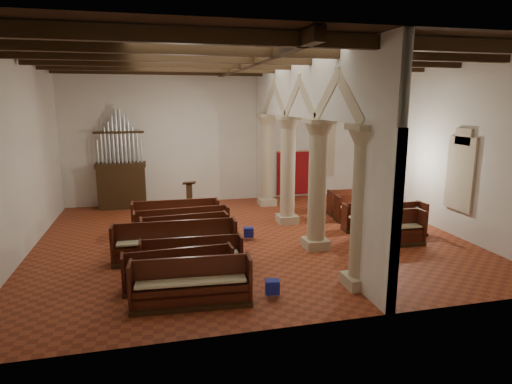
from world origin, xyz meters
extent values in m
plane|color=brown|center=(0.00, 0.00, 0.00)|extent=(14.00, 14.00, 0.00)
plane|color=#311E10|center=(0.00, 0.00, 6.00)|extent=(14.00, 14.00, 0.00)
cube|color=beige|center=(0.00, 6.00, 3.00)|extent=(14.00, 0.02, 6.00)
cube|color=beige|center=(0.00, -6.00, 3.00)|extent=(14.00, 0.02, 6.00)
cube|color=beige|center=(-7.00, 0.00, 3.00)|extent=(0.02, 12.00, 6.00)
cube|color=beige|center=(7.00, 0.00, 3.00)|extent=(0.02, 12.00, 6.00)
cube|color=tan|center=(1.80, -4.50, 0.15)|extent=(0.75, 0.75, 0.30)
cylinder|color=tan|center=(1.80, -4.50, 1.95)|extent=(0.56, 0.56, 3.30)
cube|color=tan|center=(1.80, -1.50, 0.15)|extent=(0.75, 0.75, 0.30)
cylinder|color=tan|center=(1.80, -1.50, 1.95)|extent=(0.56, 0.56, 3.30)
cube|color=tan|center=(1.80, 1.50, 0.15)|extent=(0.75, 0.75, 0.30)
cylinder|color=tan|center=(1.80, 1.50, 1.95)|extent=(0.56, 0.56, 3.30)
cube|color=tan|center=(1.80, 4.50, 0.15)|extent=(0.75, 0.75, 0.30)
cylinder|color=tan|center=(1.80, 4.50, 1.95)|extent=(0.56, 0.56, 3.30)
cube|color=beige|center=(1.80, 0.00, 5.04)|extent=(0.25, 11.90, 1.93)
cube|color=#306E59|center=(6.98, -1.50, 2.20)|extent=(0.03, 1.00, 2.20)
cube|color=#306E59|center=(6.98, 2.50, 2.20)|extent=(0.03, 1.00, 2.20)
cube|color=#306E59|center=(5.00, 5.98, 2.20)|extent=(1.00, 0.03, 2.20)
cube|color=#301E0F|center=(-4.50, 5.50, 0.90)|extent=(2.00, 0.80, 1.80)
cube|color=#301E0F|center=(-4.50, 5.50, 1.90)|extent=(2.10, 0.85, 0.20)
cube|color=#3B2812|center=(-1.69, 4.35, 0.05)|extent=(0.50, 0.50, 0.10)
cube|color=#3B2812|center=(-1.69, 4.35, 0.58)|extent=(0.24, 0.24, 1.15)
cube|color=#3B2812|center=(-1.69, 4.27, 1.21)|extent=(0.55, 0.44, 0.20)
cube|color=maroon|center=(3.50, 5.92, 1.15)|extent=(1.60, 0.06, 2.10)
cylinder|color=gold|center=(3.50, 5.90, 2.25)|extent=(1.80, 0.04, 0.04)
cone|color=#301E0F|center=(4.73, 5.50, 0.06)|extent=(0.39, 0.39, 0.13)
cylinder|color=gold|center=(4.73, 5.50, 1.29)|extent=(0.04, 0.04, 2.57)
cylinder|color=gold|center=(4.73, 5.50, 2.47)|extent=(0.14, 0.75, 0.03)
cube|color=#1F1855|center=(4.73, 5.48, 1.93)|extent=(0.59, 0.11, 0.91)
cube|color=navy|center=(-0.50, -4.57, 0.27)|extent=(0.37, 0.32, 0.33)
cube|color=navy|center=(-1.06, -2.12, 0.25)|extent=(0.37, 0.33, 0.31)
cube|color=#171698|center=(-0.10, -0.18, 0.26)|extent=(0.35, 0.29, 0.32)
cylinder|color=white|center=(-1.90, -4.50, 0.16)|extent=(0.92, 0.17, 0.09)
cylinder|color=silver|center=(-2.97, -3.33, 0.16)|extent=(1.06, 0.26, 0.11)
cube|color=#301E0F|center=(-2.41, -4.54, 0.05)|extent=(2.78, 0.90, 0.10)
cube|color=#44180E|center=(-2.41, -4.59, 0.34)|extent=(2.61, 0.58, 0.47)
cube|color=#44180E|center=(-2.41, -4.35, 0.60)|extent=(2.58, 0.24, 0.99)
cube|color=#44180E|center=(-3.74, -4.52, 0.60)|extent=(0.11, 0.63, 0.99)
cube|color=#44180E|center=(-1.08, -4.52, 0.60)|extent=(0.11, 0.63, 0.99)
cube|color=beige|center=(-2.41, -4.59, 0.60)|extent=(2.50, 0.53, 0.05)
cube|color=#301E0F|center=(-2.62, -3.46, 0.05)|extent=(2.78, 0.77, 0.09)
cube|color=#4F1111|center=(-2.62, -3.51, 0.30)|extent=(2.62, 0.49, 0.41)
cube|color=#4F1111|center=(-2.62, -3.30, 0.53)|extent=(2.60, 0.18, 0.88)
cube|color=#4F1111|center=(-3.96, -3.45, 0.53)|extent=(0.09, 0.56, 0.88)
cube|color=#4F1111|center=(-1.28, -3.45, 0.53)|extent=(0.09, 0.56, 0.88)
cube|color=beige|center=(-2.62, -3.51, 0.53)|extent=(2.51, 0.44, 0.05)
cube|color=#301E0F|center=(-2.22, -2.62, 0.05)|extent=(2.79, 0.75, 0.09)
cube|color=#521A11|center=(-2.22, -2.67, 0.30)|extent=(2.63, 0.47, 0.42)
cube|color=#521A11|center=(-2.22, -2.45, 0.53)|extent=(2.62, 0.16, 0.88)
cube|color=#521A11|center=(-3.57, -2.60, 0.53)|extent=(0.09, 0.56, 0.88)
cube|color=#521A11|center=(-0.88, -2.60, 0.53)|extent=(0.09, 0.56, 0.88)
cube|color=beige|center=(-2.22, -2.67, 0.53)|extent=(2.52, 0.42, 0.05)
cube|color=#301E0F|center=(-2.60, -1.55, 0.05)|extent=(3.60, 0.88, 0.11)
cube|color=#44130E|center=(-2.60, -1.60, 0.36)|extent=(3.44, 0.55, 0.49)
cube|color=#44130E|center=(-2.60, -1.35, 0.63)|extent=(3.43, 0.18, 1.04)
cube|color=#44130E|center=(-4.36, -1.52, 0.63)|extent=(0.10, 0.66, 1.04)
cube|color=#44130E|center=(-0.85, -1.52, 0.63)|extent=(0.10, 0.66, 1.04)
cube|color=beige|center=(-2.60, -1.60, 0.63)|extent=(3.31, 0.50, 0.05)
cube|color=#301E0F|center=(-2.25, -0.60, 0.05)|extent=(2.76, 0.90, 0.10)
cube|color=#461B0F|center=(-2.25, -0.65, 0.33)|extent=(2.59, 0.58, 0.46)
cube|color=#461B0F|center=(-2.25, -0.42, 0.59)|extent=(2.57, 0.24, 0.98)
cube|color=#461B0F|center=(-3.57, -0.58, 0.59)|extent=(0.11, 0.62, 0.98)
cube|color=#461B0F|center=(-0.92, -0.58, 0.59)|extent=(0.11, 0.62, 0.98)
cube|color=beige|center=(-2.25, -0.65, 0.59)|extent=(2.49, 0.53, 0.05)
cube|color=#301E0F|center=(-2.27, 0.36, 0.05)|extent=(3.20, 0.91, 0.10)
cube|color=#48160F|center=(-2.27, 0.31, 0.33)|extent=(3.03, 0.60, 0.45)
cube|color=#48160F|center=(-2.27, 0.54, 0.58)|extent=(3.01, 0.27, 0.96)
cube|color=#48160F|center=(-3.82, 0.38, 0.58)|extent=(0.11, 0.61, 0.96)
cube|color=#48160F|center=(-0.72, 0.38, 0.58)|extent=(0.11, 0.61, 0.96)
cube|color=beige|center=(-2.27, 0.31, 0.58)|extent=(2.91, 0.55, 0.05)
cube|color=#301E0F|center=(-2.42, 1.32, 0.05)|extent=(3.06, 0.81, 0.11)
cube|color=#4A1C0F|center=(-2.42, 1.27, 0.35)|extent=(2.90, 0.48, 0.49)
cube|color=#4A1C0F|center=(-2.42, 1.52, 0.62)|extent=(2.90, 0.12, 1.03)
cube|color=#4A1C0F|center=(-3.91, 1.34, 0.62)|extent=(0.09, 0.65, 1.03)
cube|color=#4A1C0F|center=(-0.93, 1.34, 0.62)|extent=(0.09, 0.65, 1.03)
cube|color=beige|center=(-2.42, 1.27, 0.62)|extent=(2.79, 0.44, 0.05)
cube|color=#301E0F|center=(4.39, -1.78, 0.05)|extent=(2.00, 0.85, 0.11)
cube|color=#501E11|center=(4.39, -1.84, 0.35)|extent=(1.83, 0.52, 0.48)
cube|color=#501E11|center=(4.39, -1.59, 0.62)|extent=(1.82, 0.16, 1.02)
cube|color=#501E11|center=(3.44, -1.76, 0.62)|extent=(0.11, 0.65, 1.02)
cube|color=#501E11|center=(5.33, -1.76, 0.62)|extent=(0.11, 0.65, 1.02)
cube|color=beige|center=(4.39, -1.84, 0.62)|extent=(1.76, 0.47, 0.05)
cube|color=#301E0F|center=(4.86, -0.99, 0.05)|extent=(2.34, 0.82, 0.11)
cube|color=#45140E|center=(4.86, -1.04, 0.35)|extent=(2.18, 0.49, 0.49)
cube|color=#45140E|center=(4.86, -0.79, 0.63)|extent=(2.17, 0.13, 1.03)
cube|color=#45140E|center=(3.74, -0.96, 0.63)|extent=(0.09, 0.65, 1.03)
cube|color=#45140E|center=(5.99, -0.96, 0.63)|extent=(0.09, 0.65, 1.03)
cube|color=beige|center=(4.86, -1.04, 0.63)|extent=(2.10, 0.45, 0.05)
cube|color=#301E0F|center=(4.28, -0.13, 0.05)|extent=(1.73, 0.76, 0.09)
cube|color=#43160E|center=(4.28, -0.18, 0.31)|extent=(1.57, 0.47, 0.43)
cube|color=#43160E|center=(4.28, 0.04, 0.54)|extent=(1.55, 0.16, 0.90)
cube|color=#43160E|center=(3.47, -0.11, 0.54)|extent=(0.10, 0.57, 0.90)
cube|color=#43160E|center=(5.10, -0.11, 0.54)|extent=(0.10, 0.57, 0.90)
cube|color=beige|center=(4.28, -0.18, 0.54)|extent=(1.50, 0.43, 0.05)
cube|color=#301E0F|center=(4.65, 1.14, 0.05)|extent=(1.94, 0.80, 0.10)
cube|color=#451A0E|center=(4.65, 1.09, 0.32)|extent=(1.77, 0.49, 0.44)
cube|color=#451A0E|center=(4.65, 1.31, 0.57)|extent=(1.75, 0.17, 0.94)
cube|color=#451A0E|center=(3.74, 1.15, 0.57)|extent=(0.10, 0.59, 0.94)
cube|color=#451A0E|center=(5.57, 1.15, 0.57)|extent=(0.10, 0.59, 0.94)
cube|color=beige|center=(4.65, 1.09, 0.57)|extent=(1.70, 0.45, 0.05)
cube|color=#301E0F|center=(4.74, 2.04, 0.05)|extent=(1.92, 0.76, 0.10)
cube|color=#551512|center=(4.74, 1.99, 0.32)|extent=(1.76, 0.46, 0.44)
cube|color=#551512|center=(4.74, 2.22, 0.57)|extent=(1.75, 0.14, 0.93)
cube|color=#551512|center=(3.83, 2.06, 0.57)|extent=(0.09, 0.59, 0.93)
cube|color=#551512|center=(5.66, 2.06, 0.57)|extent=(0.09, 0.59, 0.93)
cube|color=beige|center=(4.74, 1.99, 0.57)|extent=(1.69, 0.42, 0.05)
camera|label=1|loc=(-3.11, -13.71, 4.58)|focal=30.00mm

